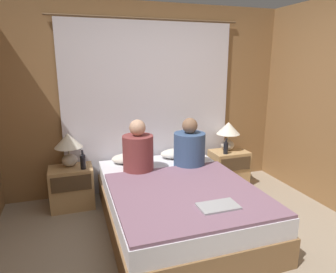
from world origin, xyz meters
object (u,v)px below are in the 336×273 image
(beer_bottle_on_left_stand, at_px, (83,161))
(beer_bottle_on_right_stand, at_px, (226,148))
(lamp_right, at_px, (228,132))
(nightstand_left, at_px, (72,187))
(bed, at_px, (177,204))
(pillow_left, at_px, (131,158))
(person_right_in_bed, at_px, (189,147))
(person_left_in_bed, at_px, (138,151))
(nightstand_right, at_px, (229,168))
(laptop_on_bed, at_px, (218,206))
(pillow_right, at_px, (178,153))
(lamp_left, at_px, (68,145))

(beer_bottle_on_left_stand, distance_m, beer_bottle_on_right_stand, 1.91)
(lamp_right, bearing_deg, nightstand_left, -178.32)
(lamp_right, height_order, beer_bottle_on_left_stand, lamp_right)
(bed, height_order, pillow_left, pillow_left)
(person_right_in_bed, distance_m, beer_bottle_on_right_stand, 0.68)
(lamp_right, height_order, person_left_in_bed, person_left_in_bed)
(nightstand_right, relative_size, person_left_in_bed, 0.81)
(pillow_left, bearing_deg, person_right_in_bed, -28.32)
(laptop_on_bed, bearing_deg, person_left_in_bed, 111.51)
(pillow_left, xyz_separation_m, pillow_right, (0.66, 0.00, 0.00))
(pillow_right, relative_size, laptop_on_bed, 1.42)
(nightstand_right, xyz_separation_m, beer_bottle_on_right_stand, (-0.11, -0.09, 0.34))
(nightstand_left, bearing_deg, nightstand_right, 0.00)
(lamp_left, bearing_deg, beer_bottle_on_right_stand, -4.28)
(pillow_left, bearing_deg, lamp_right, 0.28)
(lamp_right, xyz_separation_m, pillow_right, (-0.76, -0.01, -0.24))
(person_left_in_bed, bearing_deg, nightstand_left, 158.60)
(bed, relative_size, pillow_right, 4.09)
(pillow_left, bearing_deg, pillow_right, 0.00)
(nightstand_right, distance_m, laptop_on_bed, 1.76)
(lamp_left, distance_m, person_right_in_bed, 1.47)
(lamp_right, relative_size, laptop_on_bed, 1.15)
(bed, xyz_separation_m, beer_bottle_on_left_stand, (-0.94, 0.70, 0.37))
(lamp_left, distance_m, person_left_in_bed, 0.86)
(nightstand_left, height_order, nightstand_right, same)
(lamp_left, bearing_deg, person_left_in_bed, -25.37)
(lamp_right, height_order, pillow_left, lamp_right)
(nightstand_left, bearing_deg, beer_bottle_on_left_stand, -31.24)
(nightstand_left, xyz_separation_m, person_left_in_bed, (0.77, -0.30, 0.48))
(bed, xyz_separation_m, lamp_right, (1.09, 0.86, 0.54))
(lamp_right, height_order, person_right_in_bed, person_right_in_bed)
(beer_bottle_on_left_stand, bearing_deg, pillow_left, 13.58)
(lamp_right, bearing_deg, laptop_on_bed, -121.75)
(beer_bottle_on_left_stand, bearing_deg, lamp_right, 4.35)
(nightstand_right, bearing_deg, person_right_in_bed, -157.92)
(bed, distance_m, lamp_right, 1.49)
(person_left_in_bed, xyz_separation_m, laptop_on_bed, (0.46, -1.16, -0.22))
(nightstand_left, bearing_deg, bed, -36.06)
(person_right_in_bed, bearing_deg, laptop_on_bed, -99.60)
(nightstand_left, relative_size, pillow_right, 1.01)
(pillow_right, distance_m, laptop_on_bed, 1.53)
(nightstand_right, bearing_deg, beer_bottle_on_right_stand, -141.47)
(nightstand_left, height_order, lamp_right, lamp_right)
(nightstand_right, bearing_deg, lamp_left, 178.32)
(person_right_in_bed, height_order, laptop_on_bed, person_right_in_bed)
(pillow_right, distance_m, person_right_in_bed, 0.40)
(nightstand_right, relative_size, beer_bottle_on_right_stand, 2.32)
(beer_bottle_on_right_stand, bearing_deg, nightstand_right, 38.53)
(bed, bearing_deg, person_right_in_bed, 55.20)
(beer_bottle_on_left_stand, bearing_deg, person_left_in_bed, -18.81)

